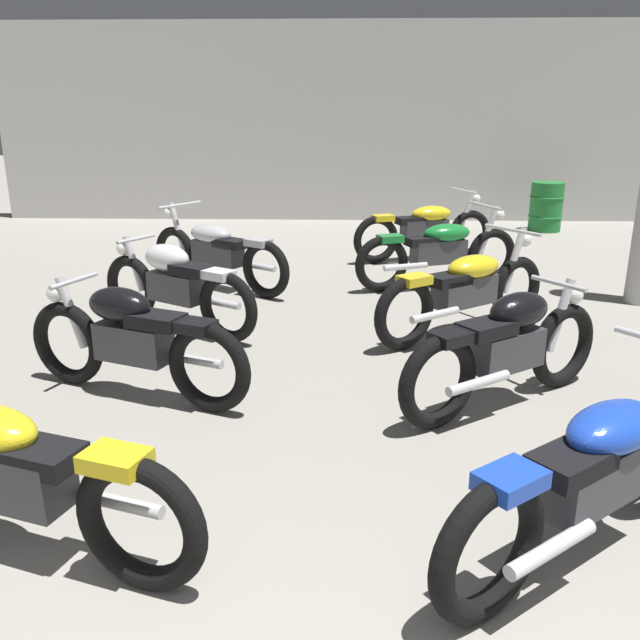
% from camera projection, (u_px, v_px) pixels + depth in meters
% --- Properties ---
extents(back_wall, '(12.74, 0.24, 3.60)m').
position_uv_depth(back_wall, '(335.00, 123.00, 12.49)').
color(back_wall, '#BCBAB7').
rests_on(back_wall, ground).
extents(motorcycle_left_row_1, '(2.10, 0.91, 0.97)m').
position_uv_depth(motorcycle_left_row_1, '(3.00, 470.00, 3.17)').
color(motorcycle_left_row_1, black).
rests_on(motorcycle_left_row_1, ground).
extents(motorcycle_left_row_2, '(1.87, 0.83, 0.88)m').
position_uv_depth(motorcycle_left_row_2, '(133.00, 339.00, 4.93)').
color(motorcycle_left_row_2, black).
rests_on(motorcycle_left_row_2, ground).
extents(motorcycle_left_row_3, '(1.74, 1.11, 0.88)m').
position_uv_depth(motorcycle_left_row_3, '(176.00, 285.00, 6.44)').
color(motorcycle_left_row_3, black).
rests_on(motorcycle_left_row_3, ground).
extents(motorcycle_left_row_4, '(1.86, 1.30, 0.97)m').
position_uv_depth(motorcycle_left_row_4, '(217.00, 251.00, 7.96)').
color(motorcycle_left_row_4, black).
rests_on(motorcycle_left_row_4, ground).
extents(motorcycle_right_row_1, '(1.78, 1.42, 0.97)m').
position_uv_depth(motorcycle_right_row_1, '(598.00, 470.00, 3.17)').
color(motorcycle_right_row_1, black).
rests_on(motorcycle_right_row_1, ground).
extents(motorcycle_right_row_2, '(1.68, 1.22, 0.88)m').
position_uv_depth(motorcycle_right_row_2, '(507.00, 346.00, 4.78)').
color(motorcycle_right_row_2, black).
rests_on(motorcycle_right_row_2, ground).
extents(motorcycle_right_row_3, '(1.82, 1.37, 0.97)m').
position_uv_depth(motorcycle_right_row_3, '(466.00, 289.00, 6.32)').
color(motorcycle_right_row_3, black).
rests_on(motorcycle_right_row_3, ground).
extents(motorcycle_right_row_4, '(2.06, 0.99, 0.97)m').
position_uv_depth(motorcycle_right_row_4, '(440.00, 250.00, 8.02)').
color(motorcycle_right_row_4, black).
rests_on(motorcycle_right_row_4, ground).
extents(motorcycle_right_row_5, '(2.06, 0.99, 0.97)m').
position_uv_depth(motorcycle_right_row_5, '(425.00, 228.00, 9.45)').
color(motorcycle_right_row_5, black).
rests_on(motorcycle_right_row_5, ground).
extents(oil_drum, '(0.59, 0.59, 0.85)m').
position_uv_depth(oil_drum, '(546.00, 207.00, 11.68)').
color(oil_drum, '#1E722D').
rests_on(oil_drum, ground).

